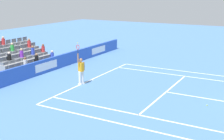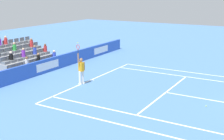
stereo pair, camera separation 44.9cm
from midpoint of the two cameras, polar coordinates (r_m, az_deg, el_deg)
name	(u,v)px [view 2 (the right image)]	position (r m, az deg, el deg)	size (l,w,h in m)	color
line_baseline	(92,80)	(21.29, -3.27, -1.82)	(10.97, 0.10, 0.01)	white
line_service	(166,92)	(18.94, 10.76, -4.15)	(8.23, 0.10, 0.01)	white
line_centre_service	(220,102)	(18.21, 20.30, -5.59)	(0.10, 6.40, 0.01)	white
line_singles_sideline_left	(145,117)	(15.19, 7.05, -8.76)	(0.10, 11.89, 0.01)	white
line_singles_sideline_right	(192,77)	(22.60, 15.39, -1.37)	(0.10, 11.89, 0.01)	white
line_doubles_sideline_left	(132,127)	(14.05, 4.78, -10.71)	(0.10, 11.89, 0.01)	white
line_doubles_sideline_right	(197,73)	(23.88, 16.26, -0.59)	(0.10, 11.89, 0.01)	white
line_centre_mark	(93,80)	(21.24, -3.04, -1.86)	(0.10, 0.20, 0.01)	white
sponsor_barrier	(47,66)	(23.60, -11.60, 0.83)	(22.76, 0.22, 1.05)	blue
tennis_player	(81,70)	(20.06, -5.18, 0.04)	(0.51, 0.41, 2.85)	white
stadium_stand	(19,59)	(25.57, -16.53, 1.95)	(4.96, 3.80, 2.55)	gray
loose_tennis_ball	(206,106)	(17.19, 17.99, -6.46)	(0.07, 0.07, 0.07)	#D1E533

